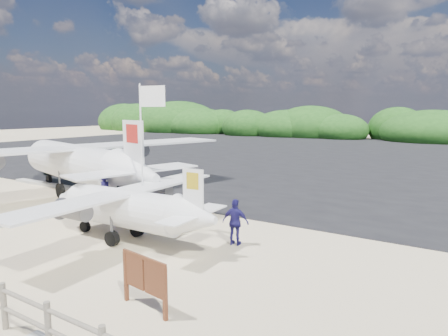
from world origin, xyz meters
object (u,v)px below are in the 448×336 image
Objects in this scene: crew_a at (106,195)px; crew_c at (236,222)px; baggage_cart at (139,221)px; flagpole at (144,232)px; crew_b at (104,195)px; aircraft_small at (267,148)px; signboard at (145,310)px.

crew_a is 1.25× the size of crew_c.
crew_a is (-1.41, -0.43, 0.98)m from baggage_cart.
crew_c is at bearing -164.28° from crew_a.
flagpole reaches higher than crew_b.
crew_a is 1.15m from crew_b.
flagpole is (1.22, -0.98, 0.00)m from baggage_cart.
baggage_cart is 0.36× the size of aircraft_small.
baggage_cart is 1.66× the size of crew_b.
crew_b is at bearing 152.70° from signboard.
aircraft_small reaches higher than baggage_cart.
crew_c is 34.93m from aircraft_small.
baggage_cart is at bearing 141.38° from flagpole.
crew_c reaches higher than crew_b.
crew_c is at bearing -0.63° from baggage_cart.
crew_b is at bearing -21.00° from crew_a.
signboard is 0.81× the size of crew_a.
signboard is 9.45m from crew_b.
baggage_cart is at bearing -148.08° from crew_a.
baggage_cart is 1.32× the size of crew_a.
flagpole is 0.74× the size of aircraft_small.
crew_a is at bearing 129.41° from crew_b.
flagpole is 3.42× the size of signboard.
baggage_cart is 1.57m from flagpole.
crew_b is at bearing 177.71° from baggage_cart.
crew_c reaches higher than aircraft_small.
baggage_cart is 2.47m from crew_b.
crew_b is at bearing -15.44° from crew_c.
baggage_cart is at bearing 159.58° from crew_b.
crew_a is (-2.63, 0.55, 0.98)m from flagpole.
crew_c is at bearing 113.27° from aircraft_small.
crew_c is 0.22× the size of aircraft_small.
flagpole is at bearing -35.13° from baggage_cart.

